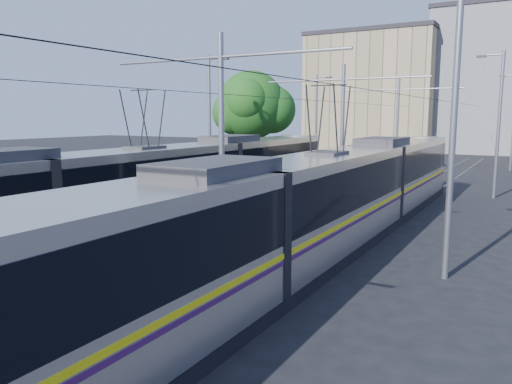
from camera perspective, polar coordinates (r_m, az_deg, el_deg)
The scene contains 12 objects.
ground at distance 12.39m, azimuth -25.34°, elevation -13.66°, with size 160.00×160.00×0.00m, color black.
platform at distance 25.67m, azimuth 7.34°, elevation -1.22°, with size 4.00×50.00×0.30m, color gray.
tactile_strip_left at distance 26.22m, azimuth 4.41°, elevation -0.62°, with size 0.70×50.00×0.01m, color gray.
tactile_strip_right at distance 25.14m, azimuth 10.40°, elevation -1.14°, with size 0.70×50.00×0.01m, color gray.
rails at distance 25.69m, azimuth 7.33°, elevation -1.52°, with size 8.71×70.00×0.03m.
tram_left at distance 19.80m, azimuth -12.44°, elevation 0.27°, with size 2.43×30.19×5.50m.
tram_right at distance 16.50m, azimuth 8.03°, elevation -0.75°, with size 2.43×31.97×5.50m.
catenary at distance 22.68m, azimuth 4.77°, elevation 8.63°, with size 9.20×70.00×7.00m.
street_lamps at distance 29.03m, azimuth 10.54°, elevation 7.85°, with size 15.18×38.22×8.00m.
shelter at distance 24.86m, azimuth 6.68°, elevation 1.54°, with size 0.65×1.03×2.22m.
tree at distance 35.58m, azimuth 0.08°, elevation 9.74°, with size 5.28×4.88×7.67m.
building_left at distance 69.30m, azimuth 13.54°, elevation 10.99°, with size 16.32×12.24×15.18m.
Camera 1 is at (9.59, -6.40, 4.54)m, focal length 35.00 mm.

